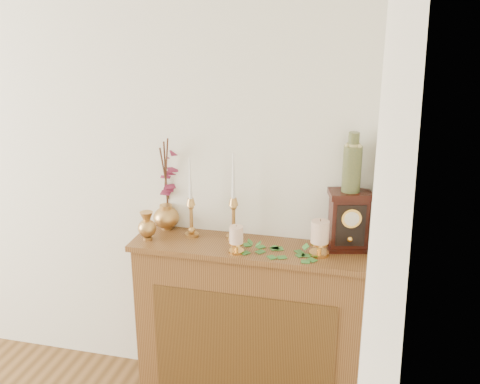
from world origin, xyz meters
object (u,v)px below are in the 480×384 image
(ginger_jar, at_px, (169,186))
(mantel_clock, at_px, (348,221))
(candlestick_left, at_px, (191,211))
(bud_vase, at_px, (147,226))
(candlestick_center, at_px, (233,212))
(ceramic_vase, at_px, (352,165))

(ginger_jar, height_order, mantel_clock, ginger_jar)
(candlestick_left, relative_size, bud_vase, 2.84)
(candlestick_center, height_order, ceramic_vase, ceramic_vase)
(bud_vase, bearing_deg, candlestick_left, 24.54)
(ceramic_vase, bearing_deg, ginger_jar, 176.54)
(ginger_jar, distance_m, ceramic_vase, 1.00)
(bud_vase, bearing_deg, candlestick_center, 15.19)
(ginger_jar, xyz_separation_m, ceramic_vase, (0.98, -0.06, 0.20))
(ginger_jar, xyz_separation_m, mantel_clock, (0.98, -0.06, -0.09))
(candlestick_left, relative_size, ginger_jar, 0.84)
(candlestick_center, xyz_separation_m, mantel_clock, (0.59, 0.02, -0.00))
(mantel_clock, bearing_deg, candlestick_center, 167.81)
(bud_vase, xyz_separation_m, ceramic_vase, (1.03, 0.14, 0.36))
(candlestick_left, bearing_deg, ceramic_vase, 3.26)
(candlestick_left, distance_m, bud_vase, 0.24)
(candlestick_left, height_order, candlestick_center, candlestick_center)
(ginger_jar, relative_size, ceramic_vase, 1.78)
(bud_vase, height_order, mantel_clock, mantel_clock)
(bud_vase, relative_size, ginger_jar, 0.30)
(bud_vase, relative_size, mantel_clock, 0.51)
(mantel_clock, xyz_separation_m, ceramic_vase, (-0.00, 0.00, 0.29))
(candlestick_center, distance_m, mantel_clock, 0.59)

